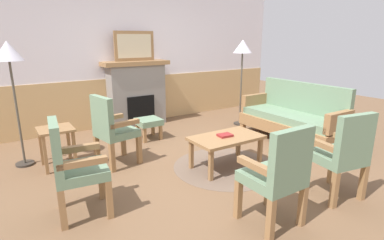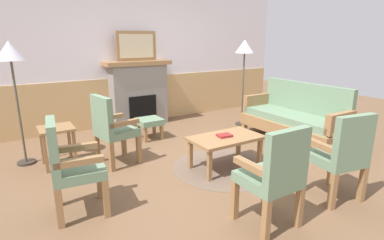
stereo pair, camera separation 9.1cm
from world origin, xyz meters
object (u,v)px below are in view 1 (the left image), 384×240
object	(u,v)px
side_table	(56,136)
floor_lamp_by_couch	(242,52)
footstool	(149,123)
armchair_front_left	(342,152)
floor_lamp_by_chairs	(9,59)
couch	(293,118)
armchair_near_fireplace	(112,127)
coffee_table	(226,140)
armchair_by_window_left	(73,164)
fireplace	(137,93)
armchair_front_center	(278,172)
framed_picture	(134,46)
book_on_table	(225,135)

from	to	relation	value
side_table	floor_lamp_by_couch	bearing A→B (deg)	3.73
footstool	armchair_front_left	size ratio (longest dim) A/B	0.41
armchair_front_left	floor_lamp_by_chairs	distance (m)	4.14
footstool	side_table	xyz separation A→B (m)	(-1.55, -0.40, 0.15)
footstool	floor_lamp_by_chairs	bearing A→B (deg)	-177.68
couch	armchair_near_fireplace	world-z (taller)	same
footstool	coffee_table	bearing A→B (deg)	-78.14
coffee_table	armchair_by_window_left	distance (m)	1.99
side_table	floor_lamp_by_chairs	distance (m)	1.14
fireplace	floor_lamp_by_couch	bearing A→B (deg)	-32.40
fireplace	footstool	world-z (taller)	fireplace
armchair_near_fireplace	floor_lamp_by_couch	size ratio (longest dim) A/B	0.58
armchair_by_window_left	armchair_front_center	distance (m)	1.94
coffee_table	armchair_near_fireplace	distance (m)	1.56
framed_picture	armchair_front_center	world-z (taller)	framed_picture
armchair_front_left	floor_lamp_by_couch	bearing A→B (deg)	68.69
side_table	armchair_by_window_left	bearing A→B (deg)	-93.37
armchair_by_window_left	footstool	bearing A→B (deg)	47.12
armchair_by_window_left	fireplace	bearing A→B (deg)	55.76
floor_lamp_by_chairs	side_table	bearing A→B (deg)	-39.61
armchair_front_left	armchair_front_center	size ratio (longest dim) A/B	1.00
coffee_table	armchair_near_fireplace	bearing A→B (deg)	143.58
couch	floor_lamp_by_couch	xyz separation A→B (m)	(-0.07, 1.24, 1.05)
floor_lamp_by_couch	armchair_front_center	bearing A→B (deg)	-126.58
framed_picture	footstool	bearing A→B (deg)	-102.16
armchair_near_fireplace	armchair_by_window_left	xyz separation A→B (m)	(-0.73, -1.00, 0.00)
armchair_near_fireplace	armchair_by_window_left	distance (m)	1.24
book_on_table	armchair_by_window_left	xyz separation A→B (m)	(-1.96, -0.09, 0.08)
coffee_table	armchair_near_fireplace	xyz separation A→B (m)	(-1.25, 0.92, 0.15)
framed_picture	armchair_near_fireplace	world-z (taller)	framed_picture
armchair_front_left	coffee_table	bearing A→B (deg)	110.84
book_on_table	footstool	size ratio (longest dim) A/B	0.46
fireplace	footstool	xyz separation A→B (m)	(-0.20, -0.94, -0.37)
floor_lamp_by_chairs	armchair_front_left	bearing A→B (deg)	-46.18
armchair_front_left	floor_lamp_by_couch	distance (m)	3.16
armchair_front_center	book_on_table	bearing A→B (deg)	70.78
framed_picture	armchair_by_window_left	world-z (taller)	framed_picture
fireplace	footstool	size ratio (longest dim) A/B	3.25
coffee_table	side_table	xyz separation A→B (m)	(-1.90, 1.27, 0.05)
floor_lamp_by_couch	floor_lamp_by_chairs	xyz separation A→B (m)	(-3.89, 0.10, 0.00)
coffee_table	armchair_by_window_left	world-z (taller)	armchair_by_window_left
couch	floor_lamp_by_chairs	world-z (taller)	floor_lamp_by_chairs
framed_picture	couch	bearing A→B (deg)	-52.26
footstool	armchair_front_center	bearing A→B (deg)	-92.31
armchair_by_window_left	armchair_front_center	xyz separation A→B (m)	(1.51, -1.21, 0.00)
coffee_table	armchair_front_left	world-z (taller)	armchair_front_left
couch	book_on_table	world-z (taller)	couch
armchair_by_window_left	floor_lamp_by_couch	world-z (taller)	floor_lamp_by_couch
fireplace	footstool	distance (m)	1.03
floor_lamp_by_couch	armchair_by_window_left	bearing A→B (deg)	-156.19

